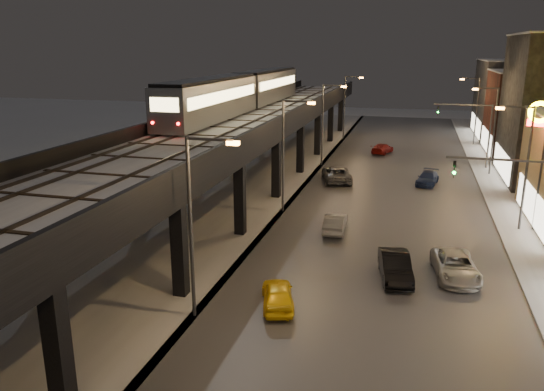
# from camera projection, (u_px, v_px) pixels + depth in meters

# --- Properties ---
(road_surface) EXTENTS (17.00, 120.00, 0.06)m
(road_surface) POSITION_uv_depth(u_px,v_px,m) (388.00, 205.00, 44.62)
(road_surface) COLOR #46474D
(road_surface) RESTS_ON ground
(sidewalk_right) EXTENTS (4.00, 120.00, 0.14)m
(sidewalk_right) POSITION_uv_depth(u_px,v_px,m) (517.00, 214.00, 42.09)
(sidewalk_right) COLOR #9FA1A8
(sidewalk_right) RESTS_ON ground
(under_viaduct_pavement) EXTENTS (11.00, 120.00, 0.06)m
(under_viaduct_pavement) POSITION_uv_depth(u_px,v_px,m) (237.00, 194.00, 48.02)
(under_viaduct_pavement) COLOR #9FA1A8
(under_viaduct_pavement) RESTS_ON ground
(elevated_viaduct) EXTENTS (9.00, 100.00, 6.30)m
(elevated_viaduct) POSITION_uv_depth(u_px,v_px,m) (223.00, 138.00, 43.58)
(elevated_viaduct) COLOR black
(elevated_viaduct) RESTS_ON ground
(viaduct_trackbed) EXTENTS (8.40, 100.00, 0.32)m
(viaduct_trackbed) POSITION_uv_depth(u_px,v_px,m) (223.00, 129.00, 43.49)
(viaduct_trackbed) COLOR #B2B7C1
(viaduct_trackbed) RESTS_ON elevated_viaduct
(viaduct_parapet_streetside) EXTENTS (0.30, 100.00, 1.10)m
(viaduct_parapet_streetside) POSITION_uv_depth(u_px,v_px,m) (275.00, 125.00, 42.29)
(viaduct_parapet_streetside) COLOR black
(viaduct_parapet_streetside) RESTS_ON elevated_viaduct
(viaduct_parapet_far) EXTENTS (0.30, 100.00, 1.10)m
(viaduct_parapet_far) POSITION_uv_depth(u_px,v_px,m) (175.00, 121.00, 44.49)
(viaduct_parapet_far) COLOR black
(viaduct_parapet_far) RESTS_ON elevated_viaduct
(building_e) EXTENTS (12.20, 12.20, 10.16)m
(building_e) POSITION_uv_depth(u_px,v_px,m) (542.00, 114.00, 64.20)
(building_e) COLOR #582118
(building_e) RESTS_ON ground
(building_f) EXTENTS (12.20, 16.20, 11.16)m
(building_f) POSITION_uv_depth(u_px,v_px,m) (522.00, 99.00, 77.07)
(building_f) COLOR #2B2B2D
(building_f) RESTS_ON ground
(streetlight_left_1) EXTENTS (2.57, 0.28, 9.00)m
(streetlight_left_1) POSITION_uv_depth(u_px,v_px,m) (196.00, 216.00, 24.76)
(streetlight_left_1) COLOR #38383A
(streetlight_left_1) RESTS_ON ground
(streetlight_left_2) EXTENTS (2.57, 0.28, 9.00)m
(streetlight_left_2) POSITION_uv_depth(u_px,v_px,m) (286.00, 148.00, 41.49)
(streetlight_left_2) COLOR #38383A
(streetlight_left_2) RESTS_ON ground
(streetlight_right_2) EXTENTS (2.56, 0.28, 9.00)m
(streetlight_right_2) POSITION_uv_depth(u_px,v_px,m) (524.00, 160.00, 37.17)
(streetlight_right_2) COLOR #38383A
(streetlight_right_2) RESTS_ON ground
(streetlight_left_3) EXTENTS (2.57, 0.28, 9.00)m
(streetlight_left_3) POSITION_uv_depth(u_px,v_px,m) (325.00, 119.00, 58.22)
(streetlight_left_3) COLOR #38383A
(streetlight_left_3) RESTS_ON ground
(streetlight_right_3) EXTENTS (2.56, 0.28, 9.00)m
(streetlight_right_3) POSITION_uv_depth(u_px,v_px,m) (492.00, 125.00, 53.90)
(streetlight_right_3) COLOR #38383A
(streetlight_right_3) RESTS_ON ground
(streetlight_left_4) EXTENTS (2.57, 0.28, 9.00)m
(streetlight_left_4) POSITION_uv_depth(u_px,v_px,m) (346.00, 103.00, 74.95)
(streetlight_left_4) COLOR #38383A
(streetlight_left_4) RESTS_ON ground
(streetlight_right_4) EXTENTS (2.56, 0.28, 9.00)m
(streetlight_right_4) POSITION_uv_depth(u_px,v_px,m) (475.00, 107.00, 70.63)
(streetlight_right_4) COLOR #38383A
(streetlight_right_4) RESTS_ON ground
(traffic_light_rig_a) EXTENTS (6.10, 0.34, 7.00)m
(traffic_light_rig_a) POSITION_uv_depth(u_px,v_px,m) (534.00, 204.00, 29.23)
(traffic_light_rig_a) COLOR #38383A
(traffic_light_rig_a) RESTS_ON ground
(traffic_light_rig_b) EXTENTS (6.10, 0.34, 7.00)m
(traffic_light_rig_b) POSITION_uv_depth(u_px,v_px,m) (479.00, 128.00, 57.11)
(traffic_light_rig_b) COLOR #38383A
(traffic_light_rig_b) RESTS_ON ground
(subway_train) EXTENTS (3.05, 36.87, 3.65)m
(subway_train) POSITION_uv_depth(u_px,v_px,m) (243.00, 91.00, 55.59)
(subway_train) COLOR gray
(subway_train) RESTS_ON viaduct_trackbed
(car_taxi) EXTENTS (2.63, 4.15, 1.31)m
(car_taxi) POSITION_uv_depth(u_px,v_px,m) (278.00, 295.00, 26.99)
(car_taxi) COLOR yellow
(car_taxi) RESTS_ON ground
(car_near_white) EXTENTS (1.62, 4.09, 1.33)m
(car_near_white) POSITION_uv_depth(u_px,v_px,m) (335.00, 223.00, 38.03)
(car_near_white) COLOR gray
(car_near_white) RESTS_ON ground
(car_mid_silver) EXTENTS (3.92, 6.03, 1.54)m
(car_mid_silver) POSITION_uv_depth(u_px,v_px,m) (337.00, 174.00, 52.27)
(car_mid_silver) COLOR #525355
(car_mid_silver) RESTS_ON ground
(car_mid_dark) EXTENTS (2.86, 4.58, 1.24)m
(car_mid_dark) POSITION_uv_depth(u_px,v_px,m) (382.00, 149.00, 66.14)
(car_mid_dark) COLOR maroon
(car_mid_dark) RESTS_ON ground
(car_onc_silver) EXTENTS (2.31, 4.73, 1.49)m
(car_onc_silver) POSITION_uv_depth(u_px,v_px,m) (395.00, 267.00, 30.20)
(car_onc_silver) COLOR black
(car_onc_silver) RESTS_ON ground
(car_onc_dark) EXTENTS (2.85, 5.19, 1.38)m
(car_onc_dark) POSITION_uv_depth(u_px,v_px,m) (455.00, 267.00, 30.38)
(car_onc_dark) COLOR #A1A1A1
(car_onc_dark) RESTS_ON ground
(car_onc_white) EXTENTS (2.44, 4.46, 1.23)m
(car_onc_white) POSITION_uv_depth(u_px,v_px,m) (427.00, 179.00, 51.11)
(car_onc_white) COLOR #1A264C
(car_onc_white) RESTS_ON ground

